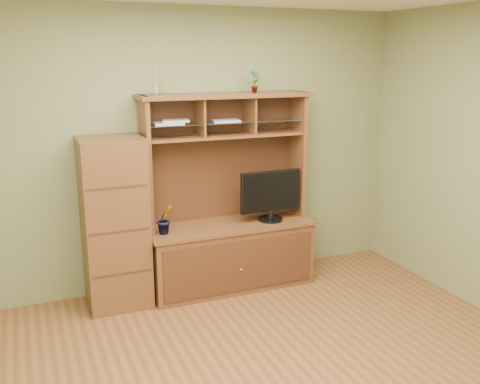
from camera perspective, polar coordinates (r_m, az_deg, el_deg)
room at (r=3.41m, az=4.28°, el=-0.71°), size 4.54×4.04×2.74m
media_hutch at (r=5.29m, az=-1.20°, el=-4.62°), size 1.66×0.61×1.90m
monitor at (r=5.27m, az=3.31°, el=-0.27°), size 0.63×0.24×0.50m
orchid_plant at (r=4.94m, az=-8.01°, el=-2.88°), size 0.18×0.16×0.28m
top_plant at (r=5.20m, az=1.53°, el=11.73°), size 0.13×0.10×0.21m
reed_diffuser at (r=4.89m, az=-9.00°, el=11.54°), size 0.06×0.06×0.30m
magazines at (r=5.00m, az=-5.40°, el=7.49°), size 0.84×0.24×0.04m
side_cabinet at (r=4.94m, az=-13.21°, el=-3.27°), size 0.56×0.51×1.55m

